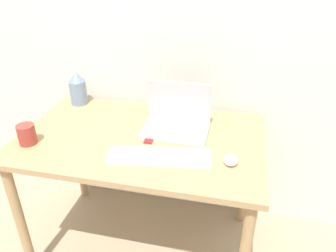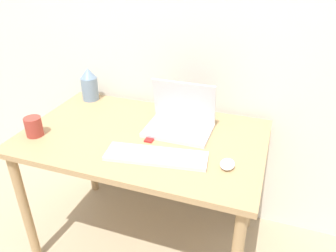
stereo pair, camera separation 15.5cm
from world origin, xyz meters
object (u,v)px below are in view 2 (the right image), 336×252
Objects in this scene: keyboard at (156,156)px; laptop at (180,120)px; mp3_player at (150,139)px; vase at (89,84)px; mug at (34,127)px; mouse at (227,164)px.

laptop is at bearing 85.79° from keyboard.
laptop is 5.66× the size of mp3_player.
mug is at bearing -93.73° from vase.
mouse is at bearing 6.34° from keyboard.
vase is at bearing 164.33° from laptop.
vase reaches higher than mp3_player.
mouse is 0.42× the size of vase.
keyboard is at bearing -57.41° from mp3_player.
vase is 0.64m from mp3_player.
vase is at bearing 155.10° from mouse.
mouse reaches higher than keyboard.
keyboard is 4.83× the size of mug.
mug reaches higher than mouse.
laptop is 0.67m from vase.
mouse is 0.42m from mp3_player.
keyboard is 8.12× the size of mp3_player.
mouse is (0.32, 0.04, 0.01)m from keyboard.
keyboard is at bearing -173.66° from mouse.
mug reaches higher than keyboard.
mp3_player is at bearing 122.59° from keyboard.
mouse is at bearing -24.90° from vase.
keyboard is 0.79m from vase.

